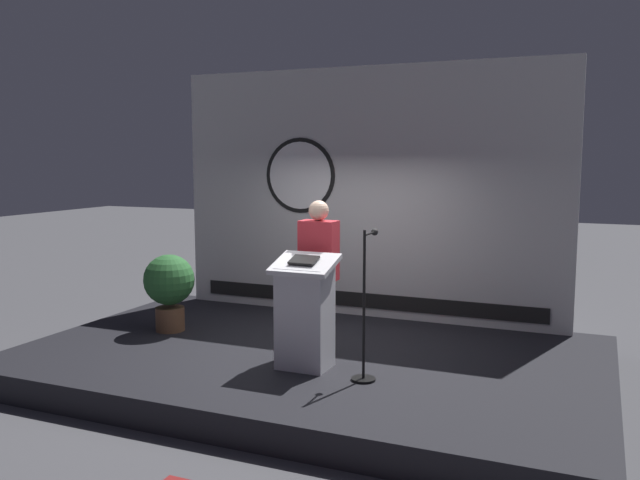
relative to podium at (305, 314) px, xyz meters
name	(u,v)px	position (x,y,z in m)	size (l,w,h in m)	color
ground_plane	(310,376)	(-0.19, 0.57, -0.87)	(40.00, 40.00, 0.00)	#4C4C51
stage_platform	(310,363)	(-0.19, 0.57, -0.72)	(6.40, 4.00, 0.30)	black
banner_display	(364,194)	(-0.21, 2.42, 1.10)	(5.42, 0.12, 3.37)	silver
podium	(305,314)	(0.00, 0.00, 0.00)	(0.64, 0.49, 1.18)	silver
speaker_person	(319,277)	(-0.05, 0.48, 0.30)	(0.40, 0.26, 1.71)	black
microphone_stand	(365,328)	(0.69, -0.11, -0.06)	(0.24, 0.46, 1.48)	black
potted_plant	(169,285)	(-2.16, 0.67, 0.01)	(0.63, 0.63, 0.97)	brown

